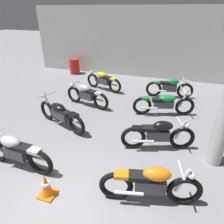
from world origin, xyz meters
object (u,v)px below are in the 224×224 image
object	(u,v)px
motorcycle_left_row_3	(103,80)
motorcycle_right_row_1	(158,134)
motorcycle_left_row_1	(60,114)
traffic_cone	(46,186)
motorcycle_left_row_0	(16,151)
motorcycle_left_row_2	(87,95)
oil_drum	(75,66)
motorcycle_right_row_3	(170,87)
motorcycle_right_row_0	(151,184)
motorcycle_right_row_2	(164,103)

from	to	relation	value
motorcycle_left_row_3	motorcycle_right_row_1	distance (m)	4.75
motorcycle_left_row_1	motorcycle_right_row_1	bearing A→B (deg)	-3.93
motorcycle_left_row_3	traffic_cone	bearing A→B (deg)	-80.30
traffic_cone	motorcycle_left_row_1	bearing A→B (deg)	115.04
motorcycle_left_row_0	motorcycle_left_row_2	world-z (taller)	same
motorcycle_left_row_3	oil_drum	size ratio (longest dim) A/B	2.25
motorcycle_left_row_2	traffic_cone	xyz separation A→B (m)	(1.02, -4.16, -0.20)
motorcycle_left_row_1	motorcycle_right_row_3	xyz separation A→B (m)	(3.13, 3.55, 0.01)
motorcycle_right_row_3	oil_drum	distance (m)	5.86
traffic_cone	motorcycle_left_row_3	bearing A→B (deg)	99.70
motorcycle_right_row_1	motorcycle_left_row_1	bearing A→B (deg)	176.07
motorcycle_right_row_3	motorcycle_left_row_2	bearing A→B (deg)	-147.90
oil_drum	motorcycle_left_row_2	bearing A→B (deg)	-56.39
motorcycle_left_row_3	oil_drum	xyz separation A→B (m)	(-2.54, 1.99, -0.03)
motorcycle_left_row_3	traffic_cone	size ratio (longest dim) A/B	3.53
motorcycle_right_row_0	motorcycle_right_row_1	distance (m)	1.75
motorcycle_left_row_0	motorcycle_right_row_1	bearing A→B (deg)	30.00
motorcycle_right_row_3	motorcycle_right_row_0	bearing A→B (deg)	-89.75
motorcycle_left_row_0	motorcycle_right_row_2	size ratio (longest dim) A/B	0.93
oil_drum	motorcycle_left_row_0	bearing A→B (deg)	-72.00
oil_drum	traffic_cone	world-z (taller)	oil_drum
motorcycle_left_row_1	motorcycle_left_row_2	bearing A→B (deg)	85.30
motorcycle_right_row_0	motorcycle_left_row_2	bearing A→B (deg)	129.61
motorcycle_left_row_2	traffic_cone	bearing A→B (deg)	-76.19
motorcycle_right_row_1	motorcycle_right_row_3	world-z (taller)	same
motorcycle_right_row_3	motorcycle_right_row_1	bearing A→B (deg)	-90.56
motorcycle_left_row_2	motorcycle_right_row_3	bearing A→B (deg)	32.10
motorcycle_left_row_2	traffic_cone	size ratio (longest dim) A/B	3.60
motorcycle_right_row_1	oil_drum	world-z (taller)	motorcycle_right_row_1
motorcycle_right_row_0	traffic_cone	world-z (taller)	motorcycle_right_row_0
motorcycle_left_row_1	traffic_cone	xyz separation A→B (m)	(1.16, -2.48, -0.19)
oil_drum	motorcycle_right_row_2	bearing A→B (deg)	-33.89
motorcycle_left_row_0	motorcycle_left_row_1	world-z (taller)	motorcycle_left_row_1
traffic_cone	motorcycle_right_row_0	bearing A→B (deg)	14.72
motorcycle_left_row_2	oil_drum	size ratio (longest dim) A/B	2.28
motorcycle_left_row_3	motorcycle_right_row_3	xyz separation A→B (m)	(2.99, 0.04, 0.00)
motorcycle_left_row_3	motorcycle_right_row_1	size ratio (longest dim) A/B	1.00
motorcycle_left_row_0	motorcycle_right_row_2	xyz separation A→B (m)	(3.02, 3.82, -0.01)
motorcycle_right_row_3	motorcycle_right_row_2	bearing A→B (deg)	-92.55
motorcycle_left_row_3	motorcycle_right_row_1	bearing A→B (deg)	-51.57
motorcycle_right_row_2	motorcycle_right_row_3	size ratio (longest dim) A/B	1.08
traffic_cone	motorcycle_right_row_2	bearing A→B (deg)	66.39
oil_drum	motorcycle_right_row_0	bearing A→B (deg)	-53.34
motorcycle_right_row_2	motorcycle_left_row_2	bearing A→B (deg)	-176.86
motorcycle_left_row_0	traffic_cone	xyz separation A→B (m)	(1.13, -0.50, -0.20)
motorcycle_right_row_2	oil_drum	distance (m)	6.57
motorcycle_left_row_0	motorcycle_left_row_1	bearing A→B (deg)	90.80
motorcycle_left_row_2	motorcycle_right_row_3	world-z (taller)	same
motorcycle_left_row_1	motorcycle_right_row_1	xyz separation A→B (m)	(3.09, -0.21, 0.01)
motorcycle_left_row_3	motorcycle_right_row_3	distance (m)	2.99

